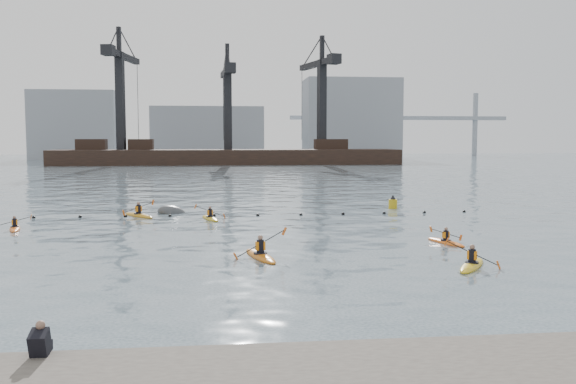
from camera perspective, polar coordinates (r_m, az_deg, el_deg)
name	(u,v)px	position (r m, az deg, el deg)	size (l,w,h in m)	color
ground	(268,301)	(20.16, -1.87, -10.19)	(400.00, 400.00, 0.00)	#33424B
float_line	(236,215)	(42.27, -4.90, -2.18)	(33.24, 0.73, 0.24)	black
barge_pier	(227,155)	(129.44, -5.73, 3.44)	(72.00, 19.30, 29.50)	black
skyline	(234,125)	(169.76, -5.05, 6.28)	(141.00, 28.00, 22.00)	gray
kayaker_0	(260,255)	(27.37, -2.60, -5.91)	(2.46, 3.65, 1.44)	#C76612
kayaker_1	(472,264)	(26.51, 16.82, -6.49)	(2.42, 3.11, 1.26)	gold
kayaker_2	(15,228)	(39.19, -24.20, -3.08)	(1.88, 2.87, 0.96)	orange
kayaker_3	(210,218)	(40.58, -7.30, -2.40)	(2.06, 3.11, 1.17)	gold
kayaker_4	(446,241)	(32.06, 14.55, -4.50)	(1.95, 2.95, 1.04)	orange
kayaker_5	(139,215)	(43.01, -13.80, -2.07)	(2.68, 3.25, 1.20)	orange
mooring_buoy	(172,213)	(44.44, -10.81, -1.94)	(2.06, 1.22, 1.03)	#3F4144
nav_buoy	(393,204)	(47.16, 9.79, -1.09)	(0.65, 0.65, 1.19)	#B99912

